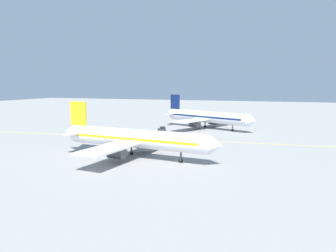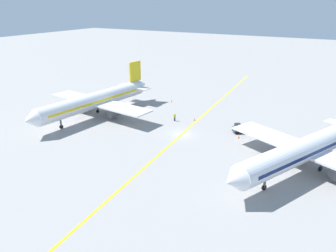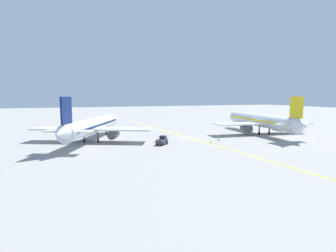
% 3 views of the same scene
% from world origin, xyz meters
% --- Properties ---
extents(ground_plane, '(400.00, 400.00, 0.00)m').
position_xyz_m(ground_plane, '(0.00, 0.00, 0.00)').
color(ground_plane, gray).
extents(apron_yellow_centreline, '(9.78, 119.66, 0.01)m').
position_xyz_m(apron_yellow_centreline, '(0.00, 0.00, 0.00)').
color(apron_yellow_centreline, yellow).
rests_on(apron_yellow_centreline, ground).
extents(airplane_at_gate, '(27.66, 33.59, 10.60)m').
position_xyz_m(airplane_at_gate, '(-23.59, 3.32, 3.71)').
color(airplane_at_gate, silver).
rests_on(airplane_at_gate, ground).
extents(airplane_adjacent_stand, '(28.40, 35.54, 10.60)m').
position_xyz_m(airplane_adjacent_stand, '(22.20, -0.47, 3.71)').
color(airplane_adjacent_stand, white).
rests_on(airplane_adjacent_stand, ground).
extents(baggage_tug_dark, '(3.22, 3.14, 2.11)m').
position_xyz_m(baggage_tug_dark, '(-9.74, -6.56, 0.90)').
color(baggage_tug_dark, '#333842').
rests_on(baggage_tug_dark, ground).
extents(ground_crew_worker, '(0.39, 0.49, 1.68)m').
position_xyz_m(ground_crew_worker, '(4.96, -6.18, 0.91)').
color(ground_crew_worker, '#23232D').
rests_on(ground_crew_worker, ground).
extents(traffic_cone_near_nose, '(0.32, 0.32, 0.55)m').
position_xyz_m(traffic_cone_near_nose, '(12.66, -18.60, 0.28)').
color(traffic_cone_near_nose, orange).
rests_on(traffic_cone_near_nose, ground).
extents(traffic_cone_mid_apron, '(0.32, 0.32, 0.55)m').
position_xyz_m(traffic_cone_mid_apron, '(-10.49, -3.72, 0.28)').
color(traffic_cone_mid_apron, orange).
rests_on(traffic_cone_mid_apron, ground).
extents(traffic_cone_by_wingtip, '(0.32, 0.32, 0.55)m').
position_xyz_m(traffic_cone_by_wingtip, '(1.27, -8.59, 0.28)').
color(traffic_cone_by_wingtip, orange).
rests_on(traffic_cone_by_wingtip, ground).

